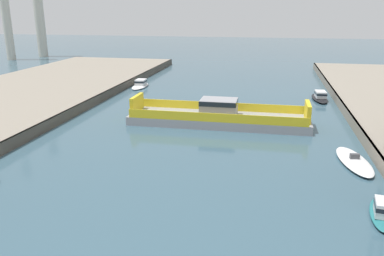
{
  "coord_description": "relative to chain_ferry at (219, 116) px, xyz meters",
  "views": [
    {
      "loc": [
        8.09,
        -13.1,
        14.37
      ],
      "look_at": [
        0.0,
        26.79,
        2.0
      ],
      "focal_mm": 36.75,
      "sensor_mm": 36.0,
      "label": 1
    }
  ],
  "objects": [
    {
      "name": "moored_boat_near_right",
      "position": [
        -18.16,
        22.33,
        -0.49
      ],
      "size": [
        2.77,
        7.25,
        1.39
      ],
      "color": "white",
      "rests_on": "ground"
    },
    {
      "name": "moored_boat_mid_left",
      "position": [
        14.43,
        17.2,
        -0.44
      ],
      "size": [
        2.75,
        7.57,
        1.57
      ],
      "color": "black",
      "rests_on": "ground"
    },
    {
      "name": "moored_boat_mid_right",
      "position": [
        14.71,
        -21.53,
        -0.47
      ],
      "size": [
        2.31,
        5.43,
        1.45
      ],
      "color": "#237075",
      "rests_on": "ground"
    },
    {
      "name": "moored_boat_near_left",
      "position": [
        14.73,
        -10.97,
        -0.76
      ],
      "size": [
        3.6,
        8.31,
        1.01
      ],
      "color": "white",
      "rests_on": "ground"
    },
    {
      "name": "chain_ferry",
      "position": [
        0.0,
        0.0,
        0.0
      ],
      "size": [
        23.14,
        6.13,
        3.3
      ],
      "color": "#939399",
      "rests_on": "ground"
    }
  ]
}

